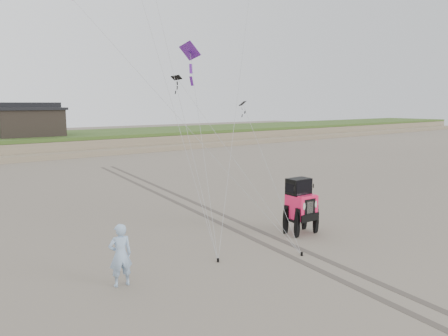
# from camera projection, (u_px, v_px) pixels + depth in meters

# --- Properties ---
(ground) EXTENTS (160.00, 160.00, 0.00)m
(ground) POSITION_uv_depth(u_px,v_px,m) (275.00, 257.00, 14.33)
(ground) COLOR #6B6054
(ground) RESTS_ON ground
(dune_ridge) EXTENTS (160.00, 14.25, 1.73)m
(dune_ridge) POSITION_uv_depth(u_px,v_px,m) (7.00, 146.00, 43.29)
(dune_ridge) COLOR #7A6B54
(dune_ridge) RESTS_ON ground
(cabin) EXTENTS (6.40, 5.40, 3.35)m
(cabin) POSITION_uv_depth(u_px,v_px,m) (28.00, 121.00, 43.77)
(cabin) COLOR black
(cabin) RESTS_ON dune_ridge
(jeep) EXTENTS (2.24, 4.73, 1.72)m
(jeep) POSITION_uv_depth(u_px,v_px,m) (301.00, 212.00, 16.83)
(jeep) COLOR #FF1E58
(jeep) RESTS_ON ground
(man) EXTENTS (0.71, 0.52, 1.77)m
(man) POSITION_uv_depth(u_px,v_px,m) (120.00, 255.00, 11.99)
(man) COLOR #8BA6D7
(man) RESTS_ON ground
(kite_flock) EXTENTS (8.34, 5.09, 7.56)m
(kite_flock) POSITION_uv_depth(u_px,v_px,m) (188.00, 23.00, 20.92)
(kite_flock) COLOR #5D1A93
(kite_flock) RESTS_ON ground
(stake_main) EXTENTS (0.08, 0.08, 0.12)m
(stake_main) POSITION_uv_depth(u_px,v_px,m) (218.00, 260.00, 13.90)
(stake_main) COLOR black
(stake_main) RESTS_ON ground
(stake_aux) EXTENTS (0.08, 0.08, 0.12)m
(stake_aux) POSITION_uv_depth(u_px,v_px,m) (302.00, 254.00, 14.48)
(stake_aux) COLOR black
(stake_aux) RESTS_ON ground
(tire_tracks) EXTENTS (5.22, 29.74, 0.01)m
(tire_tracks) POSITION_uv_depth(u_px,v_px,m) (190.00, 205.00, 21.76)
(tire_tracks) COLOR #4C443D
(tire_tracks) RESTS_ON ground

